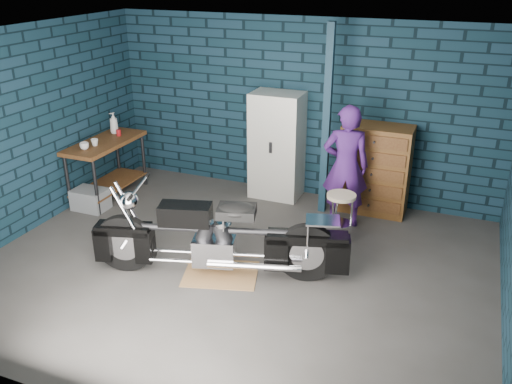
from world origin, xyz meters
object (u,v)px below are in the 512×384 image
motorcycle (219,233)px  locker (277,146)px  tool_chest (375,169)px  workbench (108,169)px  storage_bin (91,199)px  person (346,167)px  shop_stool (340,218)px

motorcycle → locker: 2.47m
tool_chest → workbench: bearing=-165.3°
workbench → storage_bin: size_ratio=2.81×
motorcycle → storage_bin: bearing=144.2°
person → storage_bin: (-3.58, -0.94, -0.70)m
person → locker: 1.34m
storage_bin → locker: locker is taller
motorcycle → locker: bearing=78.5°
tool_chest → shop_stool: size_ratio=1.90×
workbench → shop_stool: 3.70m
workbench → person: person is taller
workbench → shop_stool: (3.70, -0.11, -0.11)m
storage_bin → tool_chest: size_ratio=0.38×
tool_chest → locker: bearing=180.0°
workbench → storage_bin: workbench is taller
motorcycle → person: bearing=45.4°
motorcycle → person: 2.14m
workbench → storage_bin: (0.02, -0.50, -0.30)m
shop_stool → motorcycle: bearing=-130.1°
person → shop_stool: bearing=85.1°
locker → shop_stool: 1.79m
workbench → storage_bin: 0.58m
person → shop_stool: (0.09, -0.55, -0.51)m
person → tool_chest: (0.30, 0.59, -0.21)m
motorcycle → shop_stool: 1.72m
motorcycle → tool_chest: size_ratio=1.95×
storage_bin → tool_chest: 4.21m
storage_bin → tool_chest: (3.89, 1.53, 0.49)m
person → storage_bin: size_ratio=3.43×
motorcycle → storage_bin: size_ratio=5.08×
locker → motorcycle: bearing=-85.4°
workbench → motorcycle: motorcycle is taller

